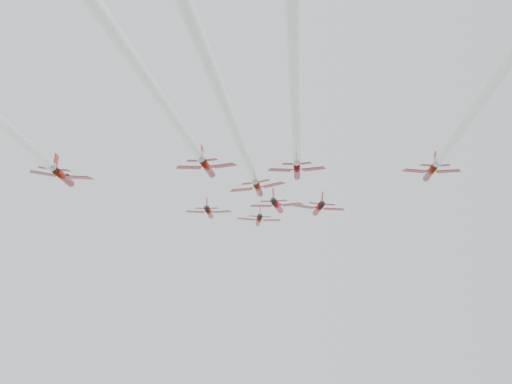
{
  "coord_description": "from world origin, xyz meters",
  "views": [
    {
      "loc": [
        3.95,
        -102.13,
        74.7
      ],
      "look_at": [
        0.0,
        2.0,
        151.78
      ],
      "focal_mm": 50.0,
      "sensor_mm": 36.0,
      "label": 1
    }
  ],
  "objects": [
    {
      "name": "jet_rear_right",
      "position": [
        6.97,
        -55.06,
        124.14
      ],
      "size": [
        8.9,
        87.89,
        41.77
      ],
      "rotation": [
        0.44,
        0.01,
        -0.03
      ],
      "color": "#A10F1A"
    },
    {
      "name": "jet_lead",
      "position": [
        -0.3,
        26.17,
        162.05
      ],
      "size": [
        9.71,
        12.85,
        6.78
      ],
      "rotation": [
        0.44,
        0.02,
        0.09
      ],
      "color": "#AF1D10"
    },
    {
      "name": "jet_row2_left",
      "position": [
        -10.09,
        16.02,
        157.32
      ],
      "size": [
        9.31,
        12.32,
        6.5
      ],
      "rotation": [
        0.44,
        0.01,
        0.02
      ],
      "color": "maroon"
    },
    {
      "name": "jet_rear_left",
      "position": [
        -6.49,
        -59.06,
        122.27
      ],
      "size": [
        9.15,
        90.29,
        42.91
      ],
      "rotation": [
        0.44,
        0.01,
        -0.06
      ],
      "color": "#AB1410"
    },
    {
      "name": "jet_row2_right",
      "position": [
        12.03,
        14.65,
        156.69
      ],
      "size": [
        10.27,
        13.58,
        7.17
      ],
      "rotation": [
        0.44,
        0.05,
        0.11
      ],
      "color": "maroon"
    },
    {
      "name": "jet_center",
      "position": [
        0.59,
        -46.45,
        128.15
      ],
      "size": [
        9.54,
        94.21,
        44.77
      ],
      "rotation": [
        0.44,
        -0.09,
        -0.1
      ],
      "color": "#B21B10"
    },
    {
      "name": "jet_row2_center",
      "position": [
        3.76,
        10.97,
        154.97
      ],
      "size": [
        10.46,
        13.84,
        7.3
      ],
      "rotation": [
        0.44,
        0.05,
        -0.11
      ],
      "color": "#AF101F"
    }
  ]
}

